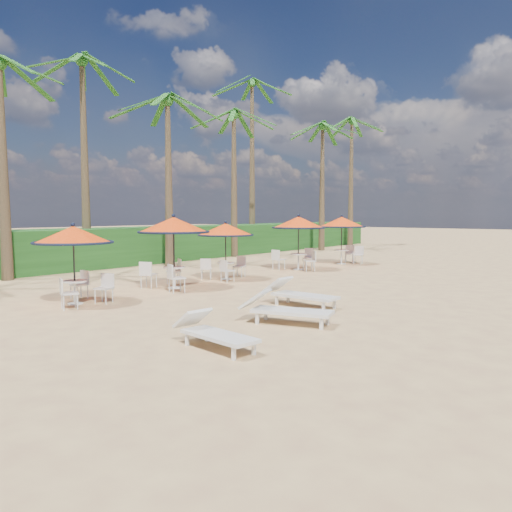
% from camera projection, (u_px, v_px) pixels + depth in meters
% --- Properties ---
extents(ground, '(160.00, 160.00, 0.00)m').
position_uv_depth(ground, '(212.00, 332.00, 10.55)').
color(ground, tan).
rests_on(ground, ground).
extents(scrub_hedge, '(3.00, 40.00, 1.80)m').
position_uv_depth(scrub_hedge, '(171.00, 243.00, 27.41)').
color(scrub_hedge, '#194716').
rests_on(scrub_hedge, ground).
extents(station_0, '(2.16, 2.16, 2.25)m').
position_uv_depth(station_0, '(75.00, 245.00, 13.65)').
color(station_0, black).
rests_on(station_0, ground).
extents(station_1, '(2.39, 2.39, 2.49)m').
position_uv_depth(station_1, '(172.00, 234.00, 16.57)').
color(station_1, black).
rests_on(station_1, ground).
extents(station_2, '(2.14, 2.23, 2.23)m').
position_uv_depth(station_2, '(225.00, 237.00, 18.87)').
color(station_2, black).
rests_on(station_2, ground).
extents(station_3, '(2.37, 2.44, 2.48)m').
position_uv_depth(station_3, '(299.00, 229.00, 22.08)').
color(station_3, black).
rests_on(station_3, ground).
extents(station_4, '(2.35, 2.41, 2.45)m').
position_uv_depth(station_4, '(343.00, 226.00, 24.66)').
color(station_4, black).
rests_on(station_4, ground).
extents(lounger_near, '(1.95, 0.84, 0.68)m').
position_uv_depth(lounger_near, '(212.00, 331.00, 9.23)').
color(lounger_near, white).
rests_on(lounger_near, ground).
extents(lounger_mid, '(2.21, 1.22, 0.76)m').
position_uv_depth(lounger_mid, '(283.00, 308.00, 11.28)').
color(lounger_mid, white).
rests_on(lounger_mid, ground).
extents(lounger_far, '(2.13, 0.70, 0.76)m').
position_uv_depth(lounger_far, '(298.00, 293.00, 13.47)').
color(lounger_far, white).
rests_on(lounger_far, ground).
extents(palm_2, '(5.00, 5.00, 9.72)m').
position_uv_depth(palm_2, '(82.00, 73.00, 22.72)').
color(palm_2, brown).
rests_on(palm_2, ground).
extents(palm_3, '(5.00, 5.00, 8.01)m').
position_uv_depth(palm_3, '(168.00, 111.00, 23.18)').
color(palm_3, brown).
rests_on(palm_3, ground).
extents(palm_4, '(5.00, 5.00, 8.43)m').
position_uv_depth(palm_4, '(234.00, 123.00, 28.62)').
color(palm_4, brown).
rests_on(palm_4, ground).
extents(palm_5, '(5.00, 5.00, 11.32)m').
position_uv_depth(palm_5, '(252.00, 93.00, 32.67)').
color(palm_5, brown).
rests_on(palm_5, ground).
extents(palm_6, '(5.00, 5.00, 8.67)m').
position_uv_depth(palm_6, '(323.00, 134.00, 33.77)').
color(palm_6, brown).
rests_on(palm_6, ground).
extents(palm_7, '(5.00, 5.00, 9.88)m').
position_uv_depth(palm_7, '(352.00, 129.00, 38.52)').
color(palm_7, brown).
rests_on(palm_7, ground).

